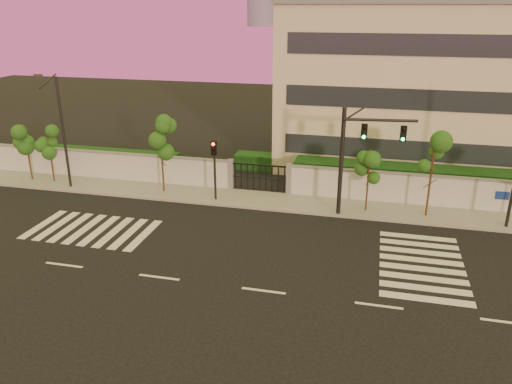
% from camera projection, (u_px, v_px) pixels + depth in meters
% --- Properties ---
extents(ground, '(120.00, 120.00, 0.00)m').
position_uv_depth(ground, '(264.00, 291.00, 22.16)').
color(ground, black).
rests_on(ground, ground).
extents(sidewalk, '(60.00, 3.00, 0.15)m').
position_uv_depth(sidewalk, '(300.00, 204.00, 31.68)').
color(sidewalk, gray).
rests_on(sidewalk, ground).
extents(perimeter_wall, '(60.00, 0.36, 2.20)m').
position_uv_depth(perimeter_wall, '(306.00, 181.00, 32.67)').
color(perimeter_wall, '#B3B6BB').
rests_on(perimeter_wall, ground).
extents(hedge_row, '(41.00, 4.25, 1.80)m').
position_uv_depth(hedge_row, '(326.00, 173.00, 35.02)').
color(hedge_row, '#0F3515').
rests_on(hedge_row, ground).
extents(institutional_building, '(24.40, 12.40, 12.25)m').
position_uv_depth(institutional_building, '(443.00, 85.00, 38.01)').
color(institutional_building, beige).
rests_on(institutional_building, ground).
extents(road_markings, '(57.00, 7.62, 0.02)m').
position_uv_depth(road_markings, '(250.00, 249.00, 25.92)').
color(road_markings, silver).
rests_on(road_markings, ground).
extents(street_tree_a, '(1.48, 1.18, 4.14)m').
position_uv_depth(street_tree_a, '(26.00, 140.00, 34.92)').
color(street_tree_a, '#382314').
rests_on(street_tree_a, ground).
extents(street_tree_b, '(1.30, 1.03, 4.17)m').
position_uv_depth(street_tree_b, '(49.00, 141.00, 34.46)').
color(street_tree_b, '#382314').
rests_on(street_tree_b, ground).
extents(street_tree_c, '(1.45, 1.16, 5.21)m').
position_uv_depth(street_tree_c, '(161.00, 138.00, 32.31)').
color(street_tree_c, '#382314').
rests_on(street_tree_c, ground).
extents(street_tree_d, '(1.34, 1.07, 4.00)m').
position_uv_depth(street_tree_d, '(369.00, 166.00, 29.51)').
color(street_tree_d, '#382314').
rests_on(street_tree_d, ground).
extents(street_tree_e, '(1.55, 1.23, 5.00)m').
position_uv_depth(street_tree_e, '(433.00, 158.00, 28.50)').
color(street_tree_e, '#382314').
rests_on(street_tree_e, ground).
extents(traffic_signal_main, '(4.15, 0.66, 6.57)m').
position_uv_depth(traffic_signal_main, '(357.00, 150.00, 28.44)').
color(traffic_signal_main, black).
rests_on(traffic_signal_main, ground).
extents(traffic_signal_secondary, '(0.32, 0.32, 4.12)m').
position_uv_depth(traffic_signal_secondary, '(214.00, 163.00, 31.33)').
color(traffic_signal_secondary, black).
rests_on(traffic_signal_secondary, ground).
extents(streetlight_west, '(0.48, 1.92, 7.99)m').
position_uv_depth(streetlight_west, '(61.00, 128.00, 32.86)').
color(streetlight_west, black).
rests_on(streetlight_west, ground).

